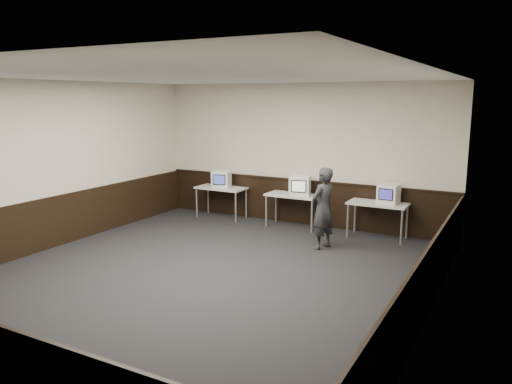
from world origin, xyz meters
TOP-DOWN VIEW (x-y plane):
  - floor at (0.00, 0.00)m, footprint 8.00×8.00m
  - ceiling at (0.00, 0.00)m, footprint 8.00×8.00m
  - back_wall at (0.00, 4.00)m, footprint 7.00×0.00m
  - left_wall at (-3.50, 0.00)m, footprint 0.00×8.00m
  - right_wall at (3.50, 0.00)m, footprint 0.00×8.00m
  - wainscot_back at (0.00, 3.98)m, footprint 6.98×0.04m
  - wainscot_left at (-3.48, 0.00)m, footprint 0.04×7.98m
  - wainscot_right at (3.48, 0.00)m, footprint 0.04×7.98m
  - wainscot_rail at (0.00, 3.96)m, footprint 6.98×0.06m
  - desk_left at (-1.90, 3.60)m, footprint 1.20×0.60m
  - desk_center at (0.00, 3.60)m, footprint 1.20×0.60m
  - desk_right at (1.90, 3.60)m, footprint 1.20×0.60m
  - emac_left at (-1.86, 3.56)m, footprint 0.52×0.53m
  - emac_center at (0.18, 3.56)m, footprint 0.55×0.57m
  - emac_right at (2.10, 3.64)m, footprint 0.41×0.44m
  - person at (1.15, 2.40)m, footprint 0.53×0.66m

SIDE VIEW (x-z plane):
  - floor at x=0.00m, z-range 0.00..0.00m
  - wainscot_back at x=0.00m, z-range 0.00..1.00m
  - wainscot_left at x=-3.48m, z-range 0.00..1.00m
  - wainscot_right at x=3.48m, z-range 0.00..1.00m
  - desk_left at x=-1.90m, z-range 0.30..1.05m
  - desk_center at x=0.00m, z-range 0.30..1.05m
  - desk_right at x=1.90m, z-range 0.30..1.05m
  - person at x=1.15m, z-range 0.00..1.58m
  - emac_right at x=2.10m, z-range 0.75..1.15m
  - emac_left at x=-1.86m, z-range 0.75..1.16m
  - emac_center at x=0.18m, z-range 0.75..1.19m
  - wainscot_rail at x=0.00m, z-range 1.00..1.04m
  - back_wall at x=0.00m, z-range -1.90..5.10m
  - left_wall at x=-3.50m, z-range -2.40..5.60m
  - right_wall at x=3.50m, z-range -2.40..5.60m
  - ceiling at x=0.00m, z-range 3.20..3.20m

